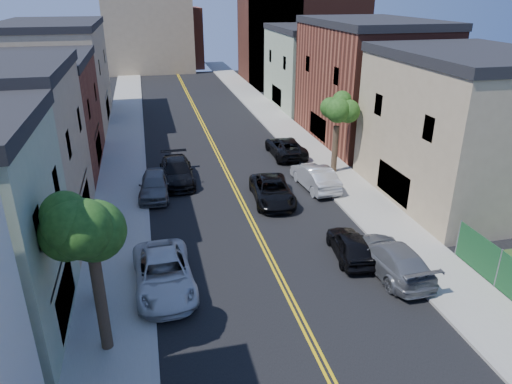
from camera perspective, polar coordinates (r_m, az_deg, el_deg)
sidewalk_left at (r=43.47m, az=-15.77°, el=5.21°), size 3.20×100.00×0.15m
sidewalk_right at (r=45.47m, az=4.59°, el=6.81°), size 3.20×100.00×0.15m
curb_left at (r=43.42m, az=-13.46°, el=5.43°), size 0.30×100.00×0.15m
curb_right at (r=44.98m, az=2.45°, el=6.68°), size 0.30×100.00×0.15m
bldg_left_brick at (r=39.41m, az=-25.46°, el=7.95°), size 9.00×12.00×8.00m
bldg_left_tan_far at (r=52.78m, az=-22.86°, el=12.63°), size 9.00×16.00×9.50m
bldg_right_tan at (r=33.23m, az=23.63°, el=6.63°), size 9.00×12.00×9.00m
bldg_right_brick at (r=44.77m, az=13.24°, el=12.51°), size 9.00×14.00×10.00m
bldg_right_palegrn at (r=57.60m, az=6.99°, el=14.49°), size 9.00×12.00×8.50m
church at (r=72.18m, az=4.69°, el=18.74°), size 16.20×14.20×22.60m
backdrop_left at (r=83.76m, az=-12.79°, el=18.05°), size 14.00×8.00×12.00m
backdrop_center at (r=87.99m, az=-10.08°, el=17.83°), size 10.00×8.00×10.00m
tree_left_mid at (r=16.88m, az=-19.96°, el=-0.36°), size 5.20×5.20×9.29m
tree_right_far at (r=35.00m, az=9.94°, el=11.12°), size 4.40×4.40×8.03m
white_pickup at (r=22.64m, az=-11.07°, el=-9.66°), size 2.87×5.85×1.60m
grey_car_left at (r=32.51m, az=-12.13°, el=0.89°), size 2.43×5.05×1.66m
black_car_left at (r=34.59m, az=-9.53°, el=2.46°), size 2.32×5.68×1.65m
grey_car_right at (r=24.35m, az=16.09°, el=-7.66°), size 2.44×5.57×1.59m
black_car_right at (r=25.15m, az=11.32°, el=-6.30°), size 2.16×4.38×1.44m
silver_car_right at (r=33.36m, az=7.13°, el=1.83°), size 2.17×5.19×1.67m
dark_car_right_far at (r=39.81m, az=3.58°, el=5.46°), size 2.58×5.54×1.54m
black_suv_lane at (r=31.04m, az=1.98°, el=0.15°), size 2.90×5.55×1.49m
pedestrian_left at (r=22.36m, az=-18.73°, el=-10.59°), size 0.51×0.66×1.59m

